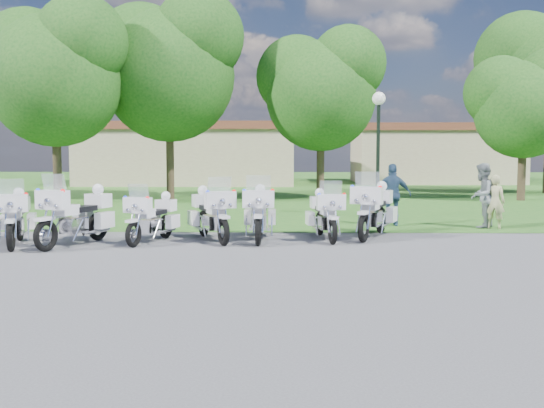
{
  "coord_description": "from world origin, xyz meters",
  "views": [
    {
      "loc": [
        0.53,
        -13.49,
        2.24
      ],
      "look_at": [
        0.19,
        1.2,
        0.95
      ],
      "focal_mm": 40.0,
      "sensor_mm": 36.0,
      "label": 1
    }
  ],
  "objects_px": {
    "motorcycle_2": "(153,217)",
    "motorcycle_6": "(374,209)",
    "motorcycle_0": "(16,217)",
    "motorcycle_5": "(325,214)",
    "motorcycle_3": "(211,213)",
    "motorcycle_4": "(259,212)",
    "lamp_post": "(378,123)",
    "motorcycle_1": "(77,215)",
    "bystander_a": "(495,202)",
    "bystander_c": "(393,195)",
    "bystander_b": "(482,196)"
  },
  "relations": [
    {
      "from": "motorcycle_4",
      "to": "motorcycle_6",
      "type": "bearing_deg",
      "value": -169.59
    },
    {
      "from": "motorcycle_0",
      "to": "bystander_a",
      "type": "relative_size",
      "value": 1.5
    },
    {
      "from": "motorcycle_2",
      "to": "motorcycle_6",
      "type": "height_order",
      "value": "motorcycle_6"
    },
    {
      "from": "motorcycle_3",
      "to": "bystander_b",
      "type": "xyz_separation_m",
      "value": [
        7.58,
        2.6,
        0.26
      ]
    },
    {
      "from": "motorcycle_2",
      "to": "motorcycle_4",
      "type": "xyz_separation_m",
      "value": [
        2.61,
        0.42,
        0.08
      ]
    },
    {
      "from": "motorcycle_3",
      "to": "motorcycle_4",
      "type": "relative_size",
      "value": 0.92
    },
    {
      "from": "motorcycle_4",
      "to": "motorcycle_6",
      "type": "relative_size",
      "value": 1.01
    },
    {
      "from": "motorcycle_0",
      "to": "motorcycle_5",
      "type": "distance_m",
      "value": 7.52
    },
    {
      "from": "motorcycle_3",
      "to": "motorcycle_1",
      "type": "bearing_deg",
      "value": -8.52
    },
    {
      "from": "motorcycle_3",
      "to": "motorcycle_4",
      "type": "height_order",
      "value": "motorcycle_4"
    },
    {
      "from": "lamp_post",
      "to": "bystander_c",
      "type": "distance_m",
      "value": 3.2
    },
    {
      "from": "bystander_c",
      "to": "motorcycle_5",
      "type": "bearing_deg",
      "value": 55.45
    },
    {
      "from": "motorcycle_4",
      "to": "motorcycle_6",
      "type": "height_order",
      "value": "motorcycle_6"
    },
    {
      "from": "lamp_post",
      "to": "bystander_a",
      "type": "distance_m",
      "value": 4.78
    },
    {
      "from": "lamp_post",
      "to": "bystander_a",
      "type": "relative_size",
      "value": 2.7
    },
    {
      "from": "motorcycle_6",
      "to": "motorcycle_0",
      "type": "bearing_deg",
      "value": 32.26
    },
    {
      "from": "motorcycle_0",
      "to": "motorcycle_3",
      "type": "bearing_deg",
      "value": 173.52
    },
    {
      "from": "motorcycle_0",
      "to": "motorcycle_4",
      "type": "height_order",
      "value": "motorcycle_4"
    },
    {
      "from": "motorcycle_1",
      "to": "bystander_a",
      "type": "bearing_deg",
      "value": -143.68
    },
    {
      "from": "motorcycle_3",
      "to": "motorcycle_2",
      "type": "bearing_deg",
      "value": -10.38
    },
    {
      "from": "motorcycle_3",
      "to": "motorcycle_6",
      "type": "distance_m",
      "value": 4.24
    },
    {
      "from": "motorcycle_1",
      "to": "bystander_c",
      "type": "height_order",
      "value": "bystander_c"
    },
    {
      "from": "motorcycle_1",
      "to": "lamp_post",
      "type": "height_order",
      "value": "lamp_post"
    },
    {
      "from": "motorcycle_4",
      "to": "lamp_post",
      "type": "xyz_separation_m",
      "value": [
        3.75,
        5.22,
        2.47
      ]
    },
    {
      "from": "motorcycle_6",
      "to": "bystander_c",
      "type": "height_order",
      "value": "bystander_c"
    },
    {
      "from": "motorcycle_3",
      "to": "motorcycle_6",
      "type": "height_order",
      "value": "motorcycle_6"
    },
    {
      "from": "motorcycle_4",
      "to": "motorcycle_5",
      "type": "xyz_separation_m",
      "value": [
        1.66,
        0.18,
        -0.06
      ]
    },
    {
      "from": "motorcycle_1",
      "to": "motorcycle_4",
      "type": "relative_size",
      "value": 1.0
    },
    {
      "from": "motorcycle_2",
      "to": "motorcycle_1",
      "type": "bearing_deg",
      "value": 33.42
    },
    {
      "from": "motorcycle_0",
      "to": "motorcycle_3",
      "type": "height_order",
      "value": "motorcycle_3"
    },
    {
      "from": "motorcycle_1",
      "to": "bystander_c",
      "type": "bearing_deg",
      "value": -134.64
    },
    {
      "from": "motorcycle_3",
      "to": "lamp_post",
      "type": "distance_m",
      "value": 7.68
    },
    {
      "from": "motorcycle_1",
      "to": "motorcycle_6",
      "type": "distance_m",
      "value": 7.45
    },
    {
      "from": "motorcycle_4",
      "to": "motorcycle_5",
      "type": "bearing_deg",
      "value": -174.58
    },
    {
      "from": "motorcycle_2",
      "to": "bystander_a",
      "type": "relative_size",
      "value": 1.37
    },
    {
      "from": "motorcycle_5",
      "to": "bystander_a",
      "type": "bearing_deg",
      "value": -165.2
    },
    {
      "from": "bystander_a",
      "to": "bystander_b",
      "type": "xyz_separation_m",
      "value": [
        -0.3,
        0.22,
        0.16
      ]
    },
    {
      "from": "motorcycle_4",
      "to": "bystander_c",
      "type": "distance_m",
      "value": 4.86
    },
    {
      "from": "motorcycle_5",
      "to": "bystander_c",
      "type": "bearing_deg",
      "value": -136.5
    },
    {
      "from": "motorcycle_4",
      "to": "motorcycle_5",
      "type": "height_order",
      "value": "motorcycle_4"
    },
    {
      "from": "motorcycle_4",
      "to": "motorcycle_6",
      "type": "distance_m",
      "value": 3.04
    },
    {
      "from": "motorcycle_0",
      "to": "bystander_a",
      "type": "distance_m",
      "value": 12.86
    },
    {
      "from": "bystander_c",
      "to": "motorcycle_2",
      "type": "bearing_deg",
      "value": 31.44
    },
    {
      "from": "motorcycle_2",
      "to": "motorcycle_0",
      "type": "bearing_deg",
      "value": 27.26
    },
    {
      "from": "motorcycle_2",
      "to": "bystander_c",
      "type": "relative_size",
      "value": 1.15
    },
    {
      "from": "motorcycle_0",
      "to": "motorcycle_2",
      "type": "bearing_deg",
      "value": 172.66
    },
    {
      "from": "lamp_post",
      "to": "bystander_b",
      "type": "height_order",
      "value": "lamp_post"
    },
    {
      "from": "motorcycle_3",
      "to": "motorcycle_4",
      "type": "distance_m",
      "value": 1.21
    },
    {
      "from": "motorcycle_1",
      "to": "motorcycle_5",
      "type": "relative_size",
      "value": 1.09
    },
    {
      "from": "motorcycle_3",
      "to": "bystander_c",
      "type": "height_order",
      "value": "bystander_c"
    }
  ]
}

